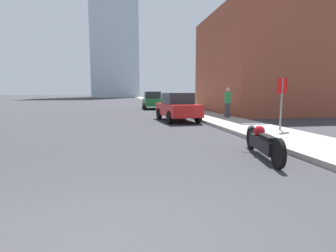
% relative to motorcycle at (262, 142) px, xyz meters
% --- Properties ---
extents(sidewalk, '(2.63, 240.00, 0.15)m').
position_rel_motorcycle_xyz_m(sidewalk, '(2.14, 36.45, -0.32)').
color(sidewalk, '#9E998E').
rests_on(sidewalk, ground_plane).
extents(brick_storefront, '(8.42, 10.09, 7.90)m').
position_rel_motorcycle_xyz_m(brick_storefront, '(7.87, 14.05, 3.56)').
color(brick_storefront, brown).
rests_on(brick_storefront, ground_plane).
extents(distant_tower, '(15.79, 15.79, 61.61)m').
position_rel_motorcycle_xyz_m(distant_tower, '(-5.36, 91.21, 30.41)').
color(distant_tower, silver).
rests_on(distant_tower, ground_plane).
extents(motorcycle, '(0.81, 2.67, 0.77)m').
position_rel_motorcycle_xyz_m(motorcycle, '(0.00, 0.00, 0.00)').
color(motorcycle, black).
rests_on(motorcycle, ground_plane).
extents(parked_car_red, '(2.09, 4.03, 1.63)m').
position_rel_motorcycle_xyz_m(parked_car_red, '(-0.36, 8.75, 0.43)').
color(parked_car_red, red).
rests_on(parked_car_red, ground_plane).
extents(parked_car_green, '(1.88, 4.21, 1.75)m').
position_rel_motorcycle_xyz_m(parked_car_green, '(-0.43, 20.59, 0.47)').
color(parked_car_green, '#1E6B33').
rests_on(parked_car_green, ground_plane).
extents(stop_sign, '(0.57, 0.26, 2.07)m').
position_rel_motorcycle_xyz_m(stop_sign, '(2.75, 3.45, 1.17)').
color(stop_sign, slate).
rests_on(stop_sign, sidewalk).
extents(pedestrian, '(0.36, 0.25, 1.81)m').
position_rel_motorcycle_xyz_m(pedestrian, '(2.77, 8.89, 0.70)').
color(pedestrian, '#38383D').
rests_on(pedestrian, sidewalk).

